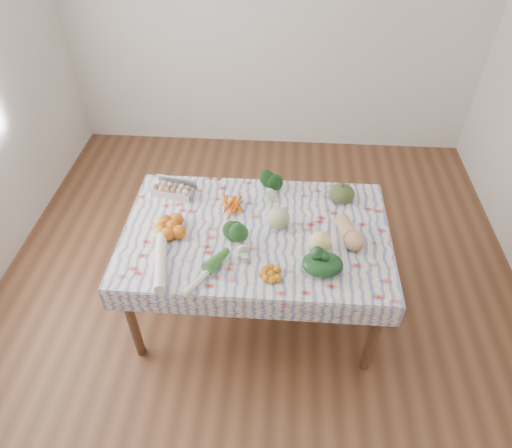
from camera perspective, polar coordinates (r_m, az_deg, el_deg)
name	(u,v)px	position (r m, az deg, el deg)	size (l,w,h in m)	color
ground	(256,306)	(3.41, 0.00, -10.21)	(4.50, 4.50, 0.00)	brown
wall_back	(274,6)	(4.50, 2.25, 25.59)	(4.00, 0.04, 2.80)	silver
dining_table	(256,240)	(2.90, 0.00, -2.07)	(1.60, 1.00, 0.75)	brown
tablecloth	(256,232)	(2.84, 0.00, -0.95)	(1.66, 1.06, 0.01)	silver
egg_carton	(172,191)	(3.13, -10.42, 4.10)	(0.28, 0.11, 0.07)	#A7A7A2
carrot_bunch	(233,207)	(2.98, -2.92, 2.10)	(0.19, 0.18, 0.04)	#EF5C05
kale_bunch	(269,185)	(3.08, 1.67, 4.93)	(0.16, 0.14, 0.14)	#113411
kabocha_squash	(342,193)	(3.08, 10.67, 3.81)	(0.17, 0.17, 0.11)	#425326
cabbage	(278,218)	(2.82, 2.82, 0.75)	(0.14, 0.14, 0.14)	#A7B879
butternut_squash	(350,232)	(2.80, 11.65, -1.02)	(0.12, 0.26, 0.12)	tan
orange_cluster	(172,226)	(2.85, -10.41, -0.29)	(0.27, 0.27, 0.09)	orange
broccoli	(239,241)	(2.69, -2.15, -2.18)	(0.16, 0.16, 0.12)	#1F4E1D
mandarin_cluster	(272,273)	(2.56, 1.97, -6.18)	(0.16, 0.16, 0.05)	orange
grapefruit	(320,242)	(2.70, 8.02, -2.29)	(0.13, 0.13, 0.13)	#F2E284
spinach_bag	(322,264)	(2.60, 8.30, -4.98)	(0.23, 0.19, 0.10)	#123416
daikon	(161,260)	(2.67, -11.82, -4.47)	(0.07, 0.07, 0.46)	white
leek	(206,273)	(2.58, -6.25, -6.13)	(0.04, 0.04, 0.37)	white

